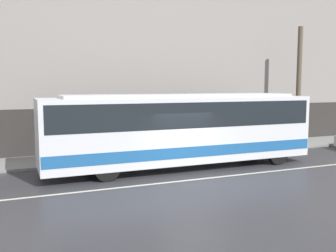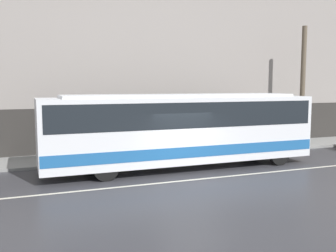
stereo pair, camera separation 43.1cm
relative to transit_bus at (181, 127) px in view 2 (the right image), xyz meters
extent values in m
plane|color=#333338|center=(-0.47, -2.19, -1.82)|extent=(60.00, 60.00, 0.00)
cube|color=gray|center=(-0.47, 3.24, -1.76)|extent=(60.00, 2.87, 0.12)
cube|color=gray|center=(-0.47, 4.82, 3.08)|extent=(60.00, 0.30, 9.80)
cube|color=#2D2B28|center=(-0.47, 4.66, -0.59)|extent=(60.00, 0.06, 2.45)
cube|color=beige|center=(-0.47, -2.19, -1.81)|extent=(54.00, 0.14, 0.01)
cube|color=silver|center=(-0.01, 0.00, -0.09)|extent=(11.95, 2.57, 2.75)
cube|color=#1E5999|center=(-0.01, 0.00, -0.92)|extent=(11.89, 2.60, 0.45)
cube|color=black|center=(-0.01, 0.00, 0.58)|extent=(11.59, 2.59, 1.05)
cube|color=orange|center=(5.92, 0.00, 1.09)|extent=(0.12, 1.93, 0.28)
cube|color=silver|center=(-0.01, 0.00, 1.34)|extent=(10.15, 2.19, 0.12)
cylinder|color=black|center=(4.37, -1.13, -1.32)|extent=(0.99, 0.28, 0.99)
cylinder|color=black|center=(4.37, 1.13, -1.32)|extent=(0.99, 0.28, 0.99)
cylinder|color=black|center=(-3.58, -1.13, -1.32)|extent=(0.99, 0.28, 0.99)
cylinder|color=black|center=(-3.58, 1.13, -1.32)|extent=(0.99, 0.28, 0.99)
cylinder|color=brown|center=(8.79, 2.63, 1.74)|extent=(0.28, 0.28, 6.87)
cylinder|color=navy|center=(-1.10, 3.24, -0.94)|extent=(0.36, 0.36, 1.51)
sphere|color=tan|center=(-1.10, 3.24, -0.04)|extent=(0.28, 0.28, 0.28)
camera|label=1|loc=(-6.78, -14.77, 1.78)|focal=40.00mm
camera|label=2|loc=(-6.38, -14.93, 1.78)|focal=40.00mm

